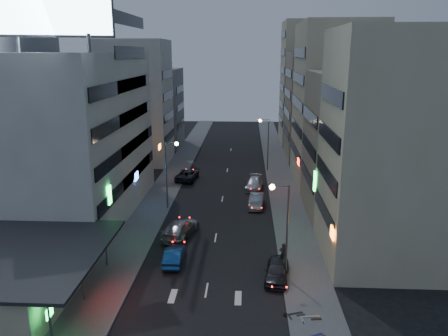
# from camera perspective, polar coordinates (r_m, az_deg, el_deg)

# --- Properties ---
(ground) EXTENTS (180.00, 180.00, 0.00)m
(ground) POSITION_cam_1_polar(r_m,az_deg,el_deg) (32.12, -2.99, -19.27)
(ground) COLOR black
(ground) RESTS_ON ground
(sidewalk_left) EXTENTS (4.00, 120.00, 0.12)m
(sidewalk_left) POSITION_cam_1_polar(r_m,az_deg,el_deg) (60.22, -7.63, -2.60)
(sidewalk_left) COLOR #4C4C4F
(sidewalk_left) RESTS_ON ground
(sidewalk_right) EXTENTS (4.00, 120.00, 0.12)m
(sidewalk_right) POSITION_cam_1_polar(r_m,az_deg,el_deg) (59.42, 7.74, -2.85)
(sidewalk_right) COLOR #4C4C4F
(sidewalk_right) RESTS_ON ground
(food_court) EXTENTS (11.00, 13.00, 3.88)m
(food_court) POSITION_cam_1_polar(r_m,az_deg,el_deg) (36.74, -25.35, -12.55)
(food_court) COLOR #BBB092
(food_court) RESTS_ON ground
(white_building) EXTENTS (14.00, 24.00, 18.00)m
(white_building) POSITION_cam_1_polar(r_m,az_deg,el_deg) (51.33, -19.98, 3.87)
(white_building) COLOR silver
(white_building) RESTS_ON ground
(shophouse_near) EXTENTS (10.00, 11.00, 20.00)m
(shophouse_near) POSITION_cam_1_polar(r_m,az_deg,el_deg) (39.64, 20.62, 2.25)
(shophouse_near) COLOR #BBB092
(shophouse_near) RESTS_ON ground
(shophouse_mid) EXTENTS (11.00, 12.00, 16.00)m
(shophouse_mid) POSITION_cam_1_polar(r_m,az_deg,el_deg) (51.00, 17.20, 2.89)
(shophouse_mid) COLOR gray
(shophouse_mid) RESTS_ON ground
(shophouse_far) EXTENTS (10.00, 14.00, 22.00)m
(shophouse_far) POSITION_cam_1_polar(r_m,az_deg,el_deg) (62.97, 14.15, 8.04)
(shophouse_far) COLOR #BBB092
(shophouse_far) RESTS_ON ground
(far_left_a) EXTENTS (11.00, 10.00, 20.00)m
(far_left_a) POSITION_cam_1_polar(r_m,az_deg,el_deg) (74.20, -11.54, 8.39)
(far_left_a) COLOR silver
(far_left_a) RESTS_ON ground
(far_left_b) EXTENTS (12.00, 10.00, 15.00)m
(far_left_b) POSITION_cam_1_polar(r_m,az_deg,el_deg) (87.16, -9.66, 7.75)
(far_left_b) COLOR gray
(far_left_b) RESTS_ON ground
(far_right_a) EXTENTS (11.00, 12.00, 18.00)m
(far_right_a) POSITION_cam_1_polar(r_m,az_deg,el_deg) (77.96, 12.37, 7.91)
(far_right_a) COLOR gray
(far_right_a) RESTS_ON ground
(far_right_b) EXTENTS (12.00, 12.00, 24.00)m
(far_right_b) POSITION_cam_1_polar(r_m,az_deg,el_deg) (91.55, 11.40, 10.84)
(far_right_b) COLOR #BBB092
(far_right_b) RESTS_ON ground
(billboard) EXTENTS (9.52, 3.75, 6.20)m
(billboard) POSITION_cam_1_polar(r_m,az_deg,el_deg) (39.90, -21.84, 19.12)
(billboard) COLOR #595B60
(billboard) RESTS_ON white_building
(street_lamp_right_near) EXTENTS (1.60, 0.44, 8.02)m
(street_lamp_right_near) POSITION_cam_1_polar(r_m,az_deg,el_deg) (34.92, 7.67, -6.51)
(street_lamp_right_near) COLOR #595B60
(street_lamp_right_near) RESTS_ON sidewalk_right
(street_lamp_left) EXTENTS (1.60, 0.44, 8.02)m
(street_lamp_left) POSITION_cam_1_polar(r_m,az_deg,el_deg) (50.83, -7.14, 0.35)
(street_lamp_left) COLOR #595B60
(street_lamp_left) RESTS_ON sidewalk_left
(street_lamp_right_far) EXTENTS (1.60, 0.44, 8.02)m
(street_lamp_right_far) POSITION_cam_1_polar(r_m,az_deg,el_deg) (67.67, 5.46, 4.04)
(street_lamp_right_far) COLOR #595B60
(street_lamp_right_far) RESTS_ON sidewalk_right
(parked_car_right_near) EXTENTS (2.42, 4.75, 1.55)m
(parked_car_right_near) POSITION_cam_1_polar(r_m,az_deg,el_deg) (36.84, 6.93, -13.15)
(parked_car_right_near) COLOR #2C2B31
(parked_car_right_near) RESTS_ON ground
(parked_car_right_mid) EXTENTS (2.02, 4.77, 1.53)m
(parked_car_right_mid) POSITION_cam_1_polar(r_m,az_deg,el_deg) (52.64, 4.24, -4.29)
(parked_car_right_mid) COLOR gray
(parked_car_right_mid) RESTS_ON ground
(parked_car_left) EXTENTS (3.17, 5.90, 1.58)m
(parked_car_left) POSITION_cam_1_polar(r_m,az_deg,el_deg) (63.68, -4.83, -0.87)
(parked_car_left) COLOR #2C2B31
(parked_car_left) RESTS_ON ground
(parked_car_right_far) EXTENTS (2.65, 5.45, 1.53)m
(parked_car_right_far) POSITION_cam_1_polar(r_m,az_deg,el_deg) (59.43, 4.00, -2.03)
(parked_car_right_far) COLOR #A8AAB1
(parked_car_right_far) RESTS_ON ground
(road_car_blue) EXTENTS (1.63, 4.42, 1.44)m
(road_car_blue) POSITION_cam_1_polar(r_m,az_deg,el_deg) (39.40, -6.53, -11.27)
(road_car_blue) COLOR navy
(road_car_blue) RESTS_ON ground
(road_car_silver) EXTENTS (3.68, 6.33, 1.72)m
(road_car_silver) POSITION_cam_1_polar(r_m,az_deg,el_deg) (44.57, -5.74, -7.84)
(road_car_silver) COLOR #95989C
(road_car_silver) RESTS_ON ground
(person) EXTENTS (0.71, 0.47, 1.92)m
(person) POSITION_cam_1_polar(r_m,az_deg,el_deg) (39.01, 7.75, -11.00)
(person) COLOR black
(person) RESTS_ON sidewalk_right
(scooter_black_a) EXTENTS (1.01, 1.82, 1.06)m
(scooter_black_a) POSITION_cam_1_polar(r_m,az_deg,el_deg) (30.54, 10.30, -20.06)
(scooter_black_a) COLOR black
(scooter_black_a) RESTS_ON sidewalk_right
(scooter_silver_a) EXTENTS (1.18, 1.83, 1.06)m
(scooter_silver_a) POSITION_cam_1_polar(r_m,az_deg,el_deg) (30.61, 13.23, -20.14)
(scooter_silver_a) COLOR #ACADB4
(scooter_silver_a) RESTS_ON sidewalk_right
(scooter_blue) EXTENTS (1.24, 1.81, 1.06)m
(scooter_blue) POSITION_cam_1_polar(r_m,az_deg,el_deg) (31.16, 12.72, -19.43)
(scooter_blue) COLOR navy
(scooter_blue) RESTS_ON sidewalk_right
(scooter_black_b) EXTENTS (1.12, 1.86, 1.08)m
(scooter_black_b) POSITION_cam_1_polar(r_m,az_deg,el_deg) (32.97, 10.21, -17.16)
(scooter_black_b) COLOR black
(scooter_black_b) RESTS_ON sidewalk_right
(scooter_silver_b) EXTENTS (0.96, 2.12, 1.25)m
(scooter_silver_b) POSITION_cam_1_polar(r_m,az_deg,el_deg) (32.73, 12.38, -17.37)
(scooter_silver_b) COLOR #A4A7AB
(scooter_silver_b) RESTS_ON sidewalk_right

